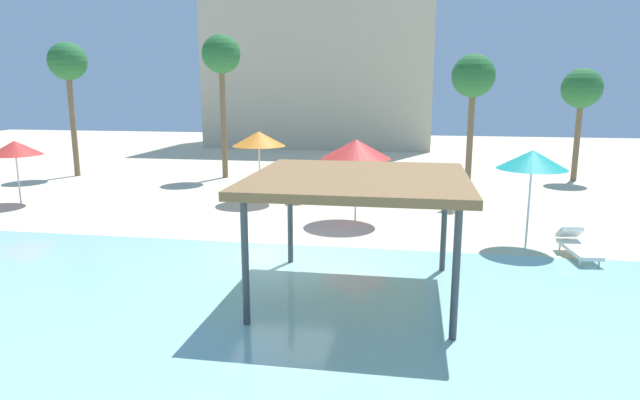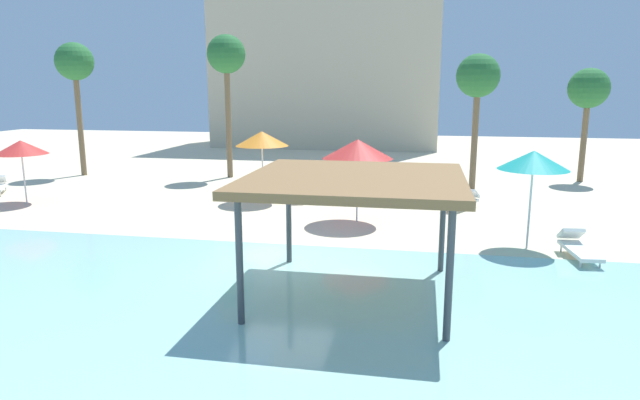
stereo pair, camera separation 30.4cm
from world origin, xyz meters
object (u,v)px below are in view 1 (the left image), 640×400
Objects in this scene: beach_umbrella_orange_0 at (259,139)px; lounge_chair_0 at (460,200)px; beach_umbrella_teal_3 at (532,160)px; lounge_chair_1 at (294,192)px; palm_tree_3 at (582,91)px; palm_tree_2 at (221,58)px; shade_pavilion at (359,183)px; lounge_chair_3 at (577,245)px; beach_umbrella_red_4 at (15,148)px; palm_tree_0 at (473,79)px; palm_tree_1 at (68,65)px; beach_umbrella_red_1 at (356,149)px.

lounge_chair_0 is (7.87, 0.00, -2.21)m from beach_umbrella_orange_0.
beach_umbrella_teal_3 is 10.06m from lounge_chair_1.
palm_tree_3 is (13.97, 7.44, 1.85)m from beach_umbrella_orange_0.
palm_tree_3 is at bearing 28.05° from beach_umbrella_orange_0.
lounge_chair_0 is 6.62m from lounge_chair_1.
palm_tree_2 reaches higher than palm_tree_3.
shade_pavilion is 2.36× the size of lounge_chair_3.
beach_umbrella_red_4 is at bearing -167.33° from beach_umbrella_orange_0.
lounge_chair_0 is 13.74m from palm_tree_2.
palm_tree_2 is at bearing 174.64° from palm_tree_0.
lounge_chair_0 is 0.97× the size of lounge_chair_1.
shade_pavilion is 2.32× the size of lounge_chair_1.
palm_tree_1 is (-1.98, 6.83, 3.42)m from beach_umbrella_red_4.
palm_tree_3 is at bearing 69.67° from beach_umbrella_teal_3.
beach_umbrella_red_1 is at bearing -47.57° from palm_tree_2.
beach_umbrella_orange_0 is 1.46× the size of lounge_chair_3.
palm_tree_1 reaches higher than palm_tree_3.
beach_umbrella_red_1 is at bearing 156.79° from beach_umbrella_teal_3.
lounge_chair_1 is at bearing -151.58° from palm_tree_3.
beach_umbrella_orange_0 is at bearing -22.95° from palm_tree_1.
beach_umbrella_red_1 is at bearing -2.91° from beach_umbrella_red_4.
lounge_chair_0 is 0.28× the size of palm_tree_1.
lounge_chair_3 is at bearing -25.77° from palm_tree_1.
beach_umbrella_orange_0 is 12.57m from palm_tree_1.
beach_umbrella_red_1 is at bearing -121.70° from palm_tree_0.
beach_umbrella_orange_0 is 8.18m from lounge_chair_0.
palm_tree_1 is (-21.75, 10.50, 5.31)m from lounge_chair_3.
palm_tree_0 is (-1.95, 10.13, 4.58)m from lounge_chair_3.
beach_umbrella_teal_3 is 0.40× the size of palm_tree_2.
beach_umbrella_teal_3 reaches higher than lounge_chair_0.
lounge_chair_1 is at bearing -152.42° from palm_tree_0.
palm_tree_2 reaches higher than lounge_chair_3.
lounge_chair_0 is at bearing 106.61° from beach_umbrella_teal_3.
beach_umbrella_red_1 is 0.52× the size of palm_tree_3.
lounge_chair_3 is (1.17, -0.76, -2.22)m from beach_umbrella_teal_3.
lounge_chair_3 is at bearing -79.09° from palm_tree_0.
palm_tree_0 is at bearing 94.79° from beach_umbrella_teal_3.
palm_tree_2 reaches higher than lounge_chair_1.
beach_umbrella_red_1 is at bearing -133.87° from palm_tree_3.
palm_tree_0 reaches higher than beach_umbrella_orange_0.
beach_umbrella_red_4 is 17.34m from lounge_chair_0.
palm_tree_2 is at bearing 132.43° from beach_umbrella_red_1.
palm_tree_3 is (12.69, 6.87, 4.06)m from lounge_chair_1.
palm_tree_3 is at bearing 159.69° from lounge_chair_3.
lounge_chair_1 is (-6.59, 0.57, 0.00)m from lounge_chair_0.
beach_umbrella_red_4 is 1.29× the size of lounge_chair_3.
palm_tree_2 is (-7.56, 8.27, 3.43)m from beach_umbrella_red_1.
beach_umbrella_red_1 reaches higher than lounge_chair_1.
palm_tree_2 is (-13.92, 11.26, 5.62)m from lounge_chair_3.
lounge_chair_0 is at bearing 0.00° from beach_umbrella_orange_0.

